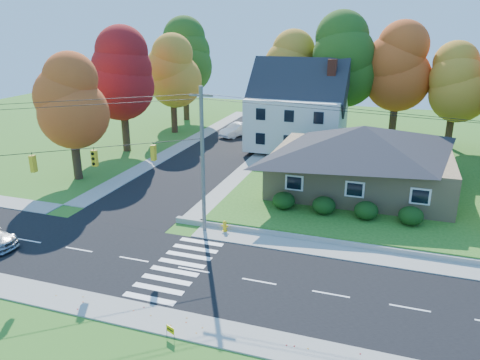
# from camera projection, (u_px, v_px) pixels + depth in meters

# --- Properties ---
(ground) EXTENTS (120.00, 120.00, 0.00)m
(ground) POSITION_uv_depth(u_px,v_px,m) (194.00, 270.00, 27.42)
(ground) COLOR #3D7923
(road_main) EXTENTS (90.00, 8.00, 0.02)m
(road_main) POSITION_uv_depth(u_px,v_px,m) (194.00, 270.00, 27.42)
(road_main) COLOR black
(road_main) RESTS_ON ground
(road_cross) EXTENTS (8.00, 44.00, 0.02)m
(road_cross) POSITION_uv_depth(u_px,v_px,m) (223.00, 149.00, 53.15)
(road_cross) COLOR black
(road_cross) RESTS_ON ground
(sidewalk_north) EXTENTS (90.00, 2.00, 0.08)m
(sidewalk_north) POSITION_uv_depth(u_px,v_px,m) (224.00, 235.00, 31.89)
(sidewalk_north) COLOR #9C9A90
(sidewalk_north) RESTS_ON ground
(sidewalk_south) EXTENTS (90.00, 2.00, 0.08)m
(sidewalk_south) POSITION_uv_depth(u_px,v_px,m) (152.00, 318.00, 22.93)
(sidewalk_south) COLOR #9C9A90
(sidewalk_south) RESTS_ON ground
(lawn) EXTENTS (30.00, 30.00, 0.50)m
(lawn) POSITION_uv_depth(u_px,v_px,m) (421.00, 180.00, 42.21)
(lawn) COLOR #3D7923
(lawn) RESTS_ON ground
(ranch_house) EXTENTS (14.60, 10.60, 5.40)m
(ranch_house) POSITION_uv_depth(u_px,v_px,m) (362.00, 157.00, 38.27)
(ranch_house) COLOR tan
(ranch_house) RESTS_ON lawn
(colonial_house) EXTENTS (10.40, 8.40, 9.60)m
(colonial_house) POSITION_uv_depth(u_px,v_px,m) (298.00, 110.00, 51.02)
(colonial_house) COLOR silver
(colonial_house) RESTS_ON lawn
(hedge_row) EXTENTS (10.70, 1.70, 1.27)m
(hedge_row) POSITION_uv_depth(u_px,v_px,m) (345.00, 208.00, 33.56)
(hedge_row) COLOR #163A10
(hedge_row) RESTS_ON lawn
(traffic_infrastructure) EXTENTS (38.10, 10.66, 10.00)m
(traffic_infrastructure) POSITION_uv_depth(u_px,v_px,m) (198.00, 180.00, 27.01)
(traffic_infrastructure) COLOR #666059
(traffic_infrastructure) RESTS_ON ground
(tree_lot_0) EXTENTS (6.72, 6.72, 12.51)m
(tree_lot_0) POSITION_uv_depth(u_px,v_px,m) (293.00, 70.00, 55.81)
(tree_lot_0) COLOR #3F2A19
(tree_lot_0) RESTS_ON lawn
(tree_lot_1) EXTENTS (7.84, 7.84, 14.60)m
(tree_lot_1) POSITION_uv_depth(u_px,v_px,m) (343.00, 60.00, 52.67)
(tree_lot_1) COLOR #3F2A19
(tree_lot_1) RESTS_ON lawn
(tree_lot_2) EXTENTS (7.28, 7.28, 13.56)m
(tree_lot_2) POSITION_uv_depth(u_px,v_px,m) (399.00, 67.00, 51.95)
(tree_lot_2) COLOR #3F2A19
(tree_lot_2) RESTS_ON lawn
(tree_lot_3) EXTENTS (6.16, 6.16, 11.47)m
(tree_lot_3) POSITION_uv_depth(u_px,v_px,m) (456.00, 82.00, 49.66)
(tree_lot_3) COLOR #3F2A19
(tree_lot_3) RESTS_ON lawn
(tree_west_0) EXTENTS (6.16, 6.16, 11.47)m
(tree_west_0) POSITION_uv_depth(u_px,v_px,m) (70.00, 101.00, 41.02)
(tree_west_0) COLOR #3F2A19
(tree_west_0) RESTS_ON ground
(tree_west_1) EXTENTS (7.28, 7.28, 13.56)m
(tree_west_1) POSITION_uv_depth(u_px,v_px,m) (121.00, 74.00, 49.86)
(tree_west_1) COLOR #3F2A19
(tree_west_1) RESTS_ON ground
(tree_west_2) EXTENTS (6.72, 6.72, 12.51)m
(tree_west_2) POSITION_uv_depth(u_px,v_px,m) (172.00, 71.00, 58.73)
(tree_west_2) COLOR #3F2A19
(tree_west_2) RESTS_ON ground
(tree_west_3) EXTENTS (7.84, 7.84, 14.60)m
(tree_west_3) POSITION_uv_depth(u_px,v_px,m) (184.00, 56.00, 66.09)
(tree_west_3) COLOR #3F2A19
(tree_west_3) RESTS_ON ground
(white_car) EXTENTS (3.57, 5.18, 1.62)m
(white_car) POSITION_uv_depth(u_px,v_px,m) (237.00, 130.00, 58.86)
(white_car) COLOR white
(white_car) RESTS_ON road_cross
(fire_hydrant) EXTENTS (0.48, 0.37, 0.84)m
(fire_hydrant) POSITION_uv_depth(u_px,v_px,m) (225.00, 227.00, 32.25)
(fire_hydrant) COLOR yellow
(fire_hydrant) RESTS_ON ground
(yard_sign) EXTENTS (0.49, 0.22, 0.64)m
(yard_sign) POSITION_uv_depth(u_px,v_px,m) (170.00, 330.00, 21.41)
(yard_sign) COLOR black
(yard_sign) RESTS_ON ground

